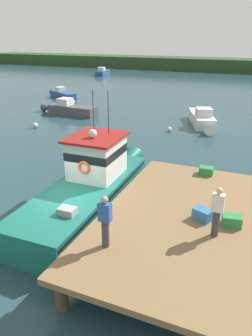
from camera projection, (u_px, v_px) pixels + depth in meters
ground_plane at (73, 219)px, 13.11m from camera, size 200.00×200.00×0.00m
dock at (192, 221)px, 10.96m from camera, size 6.00×9.00×1.20m
main_fishing_boat at (91, 185)px, 13.72m from camera, size 2.70×9.83×4.80m
crate_single_far at (232, 220)px, 10.39m from camera, size 0.66×0.53×0.37m
crate_stack_mid_dock at (203, 214)px, 10.74m from camera, size 0.72×0.64×0.39m
crate_single_by_cleat at (206, 171)px, 14.22m from camera, size 0.62×0.47×0.34m
deckhand_by_the_boat at (217, 211)px, 9.61m from camera, size 0.36×0.22×1.63m
deckhand_further_back at (105, 221)px, 9.11m from camera, size 0.36×0.22×1.63m
moored_boat_mid_harbor at (202, 119)px, 26.43m from camera, size 3.22×5.94×1.50m
moored_boat_far_right at (62, 94)px, 38.09m from camera, size 4.67×3.02×1.21m
moored_boat_far_left at (102, 72)px, 59.20m from camera, size 2.10×5.79×1.45m
moored_boat_outer_mooring at (69, 109)px, 30.06m from camera, size 5.81×1.66×1.47m
mooring_buoy_inshore at (169, 129)px, 24.81m from camera, size 0.36×0.36×0.36m
mooring_buoy_channel_marker at (69, 107)px, 32.06m from camera, size 0.49×0.49×0.49m
mooring_buoy_spare_mooring at (73, 102)px, 34.48m from camera, size 0.46×0.46×0.46m
mooring_buoy_outer at (35, 125)px, 25.81m from camera, size 0.41×0.41×0.41m
far_shoreline at (235, 65)px, 65.34m from camera, size 120.00×8.00×2.40m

